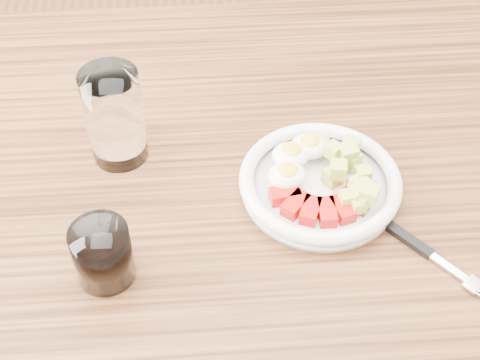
% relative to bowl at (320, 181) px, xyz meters
% --- Properties ---
extents(dining_table, '(1.50, 0.90, 0.77)m').
position_rel_bowl_xyz_m(dining_table, '(-0.09, -0.01, -0.12)').
color(dining_table, brown).
rests_on(dining_table, ground).
extents(bowl, '(0.20, 0.20, 0.05)m').
position_rel_bowl_xyz_m(bowl, '(0.00, 0.00, 0.00)').
color(bowl, white).
rests_on(bowl, dining_table).
extents(fork, '(0.13, 0.15, 0.01)m').
position_rel_bowl_xyz_m(fork, '(0.10, -0.10, -0.01)').
color(fork, black).
rests_on(fork, dining_table).
extents(water_glass, '(0.07, 0.07, 0.13)m').
position_rel_bowl_xyz_m(water_glass, '(-0.25, 0.08, 0.05)').
color(water_glass, white).
rests_on(water_glass, dining_table).
extents(coffee_glass, '(0.07, 0.07, 0.07)m').
position_rel_bowl_xyz_m(coffee_glass, '(-0.26, -0.11, 0.02)').
color(coffee_glass, white).
rests_on(coffee_glass, dining_table).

